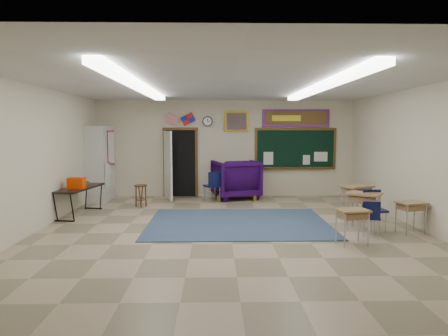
{
  "coord_description": "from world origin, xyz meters",
  "views": [
    {
      "loc": [
        -0.3,
        -7.98,
        2.1
      ],
      "look_at": [
        -0.1,
        1.5,
        1.18
      ],
      "focal_mm": 32.0,
      "sensor_mm": 36.0,
      "label": 1
    }
  ],
  "objects_px": {
    "folding_table": "(80,200)",
    "wooden_stool": "(141,196)",
    "student_desk_front_left": "(364,209)",
    "student_desk_front_right": "(356,201)",
    "wingback_armchair": "(236,179)"
  },
  "relations": [
    {
      "from": "folding_table",
      "to": "wooden_stool",
      "type": "xyz_separation_m",
      "value": [
        1.32,
        1.0,
        -0.07
      ]
    },
    {
      "from": "folding_table",
      "to": "student_desk_front_left",
      "type": "bearing_deg",
      "value": -5.38
    },
    {
      "from": "folding_table",
      "to": "student_desk_front_right",
      "type": "bearing_deg",
      "value": 2.94
    },
    {
      "from": "wingback_armchair",
      "to": "student_desk_front_right",
      "type": "distance_m",
      "value": 3.98
    },
    {
      "from": "wooden_stool",
      "to": "student_desk_front_right",
      "type": "bearing_deg",
      "value": -17.5
    },
    {
      "from": "student_desk_front_left",
      "to": "wooden_stool",
      "type": "distance_m",
      "value": 5.75
    },
    {
      "from": "wingback_armchair",
      "to": "wooden_stool",
      "type": "distance_m",
      "value": 2.96
    },
    {
      "from": "student_desk_front_left",
      "to": "student_desk_front_right",
      "type": "relative_size",
      "value": 0.98
    },
    {
      "from": "folding_table",
      "to": "wingback_armchair",
      "type": "bearing_deg",
      "value": 38.92
    },
    {
      "from": "student_desk_front_left",
      "to": "wooden_stool",
      "type": "relative_size",
      "value": 1.35
    },
    {
      "from": "wingback_armchair",
      "to": "folding_table",
      "type": "bearing_deg",
      "value": 14.98
    },
    {
      "from": "student_desk_front_left",
      "to": "wooden_stool",
      "type": "bearing_deg",
      "value": -172.28
    },
    {
      "from": "folding_table",
      "to": "wooden_stool",
      "type": "relative_size",
      "value": 2.87
    },
    {
      "from": "wingback_armchair",
      "to": "wooden_stool",
      "type": "xyz_separation_m",
      "value": [
        -2.64,
        -1.31,
        -0.28
      ]
    },
    {
      "from": "wingback_armchair",
      "to": "student_desk_front_right",
      "type": "relative_size",
      "value": 1.56
    }
  ]
}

